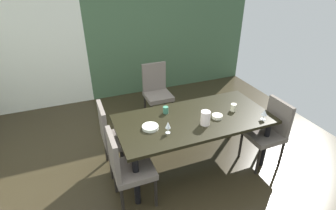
{
  "coord_description": "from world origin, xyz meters",
  "views": [
    {
      "loc": [
        -0.95,
        -2.46,
        2.48
      ],
      "look_at": [
        0.17,
        0.32,
        0.85
      ],
      "focal_mm": 28.0,
      "sensor_mm": 36.0,
      "label": 1
    }
  ],
  "objects": [
    {
      "name": "back_panel_interior",
      "position": [
        -1.73,
        2.61,
        1.35
      ],
      "size": [
        2.29,
        0.1,
        2.7
      ],
      "primitive_type": "cube",
      "color": "silver",
      "rests_on": "ground_plane"
    },
    {
      "name": "serving_bowl_rear",
      "position": [
        -0.18,
        0.03,
        0.77
      ],
      "size": [
        0.2,
        0.2,
        0.04
      ],
      "primitive_type": "cylinder",
      "color": "white",
      "rests_on": "dining_table"
    },
    {
      "name": "cup_west",
      "position": [
        0.98,
        0.03,
        0.8
      ],
      "size": [
        0.08,
        0.08,
        0.1
      ],
      "primitive_type": "cylinder",
      "color": "#F0EAC5",
      "rests_on": "dining_table"
    },
    {
      "name": "cup_front",
      "position": [
        0.13,
        0.3,
        0.79
      ],
      "size": [
        0.07,
        0.07,
        0.09
      ],
      "primitive_type": "cylinder",
      "color": "#38765C",
      "rests_on": "dining_table"
    },
    {
      "name": "serving_bowl_center",
      "position": [
        0.69,
        -0.05,
        0.77
      ],
      "size": [
        0.14,
        0.14,
        0.04
      ],
      "primitive_type": "cylinder",
      "color": "silver",
      "rests_on": "dining_table"
    },
    {
      "name": "chair_left_far",
      "position": [
        -0.56,
        0.36,
        0.54
      ],
      "size": [
        0.45,
        0.44,
        0.97
      ],
      "rotation": [
        0.0,
        0.0,
        -1.57
      ],
      "color": "#655C54",
      "rests_on": "ground_plane"
    },
    {
      "name": "wine_glass_left",
      "position": [
        1.21,
        -0.3,
        0.84
      ],
      "size": [
        0.07,
        0.07,
        0.13
      ],
      "color": "silver",
      "rests_on": "dining_table"
    },
    {
      "name": "chair_head_far",
      "position": [
        0.4,
        1.44,
        0.54
      ],
      "size": [
        0.44,
        0.45,
        0.99
      ],
      "rotation": [
        0.0,
        0.0,
        3.14
      ],
      "color": "#655C54",
      "rests_on": "ground_plane"
    },
    {
      "name": "garden_window_panel",
      "position": [
        1.15,
        2.61,
        1.35
      ],
      "size": [
        3.45,
        0.1,
        2.7
      ],
      "primitive_type": "cube",
      "color": "#3C593C",
      "rests_on": "ground_plane"
    },
    {
      "name": "chair_right_near",
      "position": [
        1.39,
        -0.26,
        0.52
      ],
      "size": [
        0.44,
        0.44,
        0.92
      ],
      "rotation": [
        0.0,
        0.0,
        1.57
      ],
      "color": "#655C54",
      "rests_on": "ground_plane"
    },
    {
      "name": "chair_left_near",
      "position": [
        -0.56,
        -0.26,
        0.53
      ],
      "size": [
        0.45,
        0.44,
        0.96
      ],
      "rotation": [
        0.0,
        0.0,
        -1.57
      ],
      "color": "#655C54",
      "rests_on": "ground_plane"
    },
    {
      "name": "wine_glass_north",
      "position": [
        -0.02,
        -0.13,
        0.85
      ],
      "size": [
        0.06,
        0.06,
        0.15
      ],
      "color": "silver",
      "rests_on": "dining_table"
    },
    {
      "name": "dining_table",
      "position": [
        0.42,
        0.05,
        0.67
      ],
      "size": [
        1.97,
        0.95,
        0.75
      ],
      "color": "black",
      "rests_on": "ground_plane"
    },
    {
      "name": "pitcher_south",
      "position": [
        0.47,
        -0.13,
        0.84
      ],
      "size": [
        0.13,
        0.12,
        0.18
      ],
      "color": "white",
      "rests_on": "dining_table"
    },
    {
      "name": "ground_plane",
      "position": [
        0.0,
        0.0,
        -0.01
      ],
      "size": [
        5.74,
        5.31,
        0.02
      ],
      "primitive_type": "cube",
      "color": "#2D2617"
    }
  ]
}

